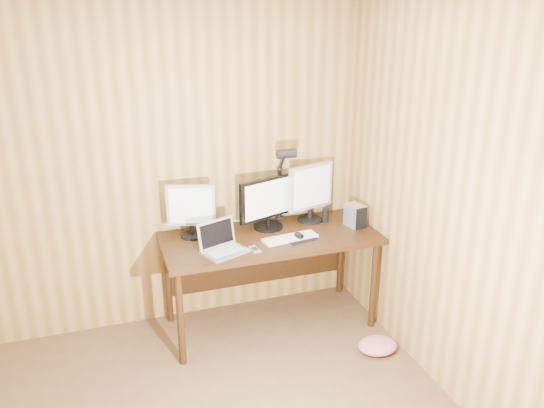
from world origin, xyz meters
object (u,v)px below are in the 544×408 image
monitor_center (268,202)px  mouse (299,236)px  monitor_right (311,191)px  hard_drive (355,216)px  monitor_left (191,210)px  desk (267,247)px  desk_lamp (283,174)px  laptop (221,244)px  keyboard (290,238)px  phone (255,250)px  speaker (325,215)px

monitor_center → mouse: 0.36m
monitor_right → mouse: monitor_right is taller
hard_drive → monitor_left: bearing=159.6°
desk → desk_lamp: bearing=40.0°
monitor_left → laptop: monitor_left is taller
desk_lamp → laptop: bearing=-140.9°
desk → monitor_right: bearing=16.4°
mouse → desk_lamp: (-0.00, 0.34, 0.38)m
monitor_center → keyboard: (0.08, -0.26, -0.20)m
monitor_left → hard_drive: bearing=8.1°
laptop → hard_drive: size_ratio=2.02×
phone → desk_lamp: (0.37, 0.44, 0.40)m
monitor_center → speaker: (0.47, -0.03, -0.15)m
mouse → monitor_right: bearing=30.6°
speaker → monitor_center: bearing=176.2°
desk → monitor_center: size_ratio=3.22×
monitor_center → monitor_right: monitor_right is taller
monitor_center → phone: size_ratio=4.42×
desk → monitor_center: monitor_center is taller
desk_lamp → monitor_center: bearing=-146.5°
desk → mouse: bearing=-44.8°
laptop → desk_lamp: bearing=10.7°
phone → monitor_right: bearing=25.0°
desk → phone: size_ratio=14.26×
monitor_right → laptop: 0.89m
phone → desk_lamp: desk_lamp is taller
hard_drive → keyboard: bearing=176.5°
keyboard → laptop: bearing=176.6°
monitor_left → hard_drive: (1.24, -0.19, -0.13)m
monitor_center → keyboard: 0.34m
phone → desk_lamp: 0.70m
laptop → speaker: (0.91, 0.27, 0.01)m
monitor_left → keyboard: monitor_left is taller
hard_drive → monitor_right: bearing=131.6°
monitor_center → desk_lamp: bearing=6.6°
mouse → desk_lamp: size_ratio=0.17×
laptop → speaker: laptop is taller
monitor_center → keyboard: size_ratio=1.16×
monitor_left → laptop: (0.15, -0.31, -0.16)m
mouse → hard_drive: bearing=-14.3°
hard_drive → desk_lamp: (-0.50, 0.25, 0.32)m
hard_drive → desk: bearing=160.5°
monitor_left → speaker: bearing=14.6°
desk → phone: 0.36m
desk → desk_lamp: size_ratio=2.45×
desk_lamp → hard_drive: bearing=-19.6°
monitor_right → keyboard: (-0.28, -0.30, -0.24)m
monitor_left → laptop: bearing=-47.9°
monitor_left → desk_lamp: (0.73, 0.06, 0.19)m
desk → mouse: mouse is taller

